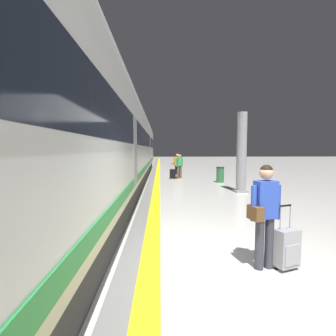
# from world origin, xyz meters

# --- Properties ---
(ground_plane) EXTENTS (120.00, 120.00, 0.00)m
(ground_plane) POSITION_xyz_m (0.00, 0.00, 0.00)
(ground_plane) COLOR silver
(safety_line_strip) EXTENTS (0.36, 80.00, 0.01)m
(safety_line_strip) POSITION_xyz_m (-0.97, 10.00, 0.00)
(safety_line_strip) COLOR yellow
(safety_line_strip) RESTS_ON ground
(tactile_edge_band) EXTENTS (0.54, 80.00, 0.01)m
(tactile_edge_band) POSITION_xyz_m (-1.26, 10.00, 0.00)
(tactile_edge_band) COLOR slate
(tactile_edge_band) RESTS_ON ground
(high_speed_train) EXTENTS (2.94, 33.88, 4.97)m
(high_speed_train) POSITION_xyz_m (-2.99, 8.96, 2.50)
(high_speed_train) COLOR #38383D
(high_speed_train) RESTS_ON ground
(traveller_foreground) EXTENTS (0.55, 0.36, 1.71)m
(traveller_foreground) POSITION_xyz_m (0.90, 0.14, 0.99)
(traveller_foreground) COLOR #383842
(traveller_foreground) RESTS_ON ground
(rolling_suitcase_foreground) EXTENTS (0.43, 0.34, 1.06)m
(rolling_suitcase_foreground) POSITION_xyz_m (1.26, 0.08, 0.36)
(rolling_suitcase_foreground) COLOR #9E9EA3
(rolling_suitcase_foreground) RESTS_ON ground
(passenger_near) EXTENTS (0.53, 0.26, 1.71)m
(passenger_near) POSITION_xyz_m (0.38, 12.88, 0.99)
(passenger_near) COLOR black
(passenger_near) RESTS_ON ground
(suitcase_near) EXTENTS (0.42, 0.31, 1.02)m
(suitcase_near) POSITION_xyz_m (0.06, 12.67, 0.34)
(suitcase_near) COLOR black
(suitcase_near) RESTS_ON ground
(passenger_mid) EXTENTS (0.49, 0.31, 1.66)m
(passenger_mid) POSITION_xyz_m (0.52, 12.86, 0.96)
(passenger_mid) COLOR brown
(passenger_mid) RESTS_ON ground
(duffel_bag_mid) EXTENTS (0.44, 0.26, 0.36)m
(duffel_bag_mid) POSITION_xyz_m (0.20, 12.68, 0.15)
(duffel_bag_mid) COLOR brown
(duffel_bag_mid) RESTS_ON ground
(platform_pillar) EXTENTS (0.56, 0.56, 3.60)m
(platform_pillar) POSITION_xyz_m (2.89, 7.35, 1.72)
(platform_pillar) COLOR gray
(platform_pillar) RESTS_ON ground
(waste_bin) EXTENTS (0.46, 0.46, 0.91)m
(waste_bin) POSITION_xyz_m (2.75, 10.72, 0.46)
(waste_bin) COLOR #2D6638
(waste_bin) RESTS_ON ground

